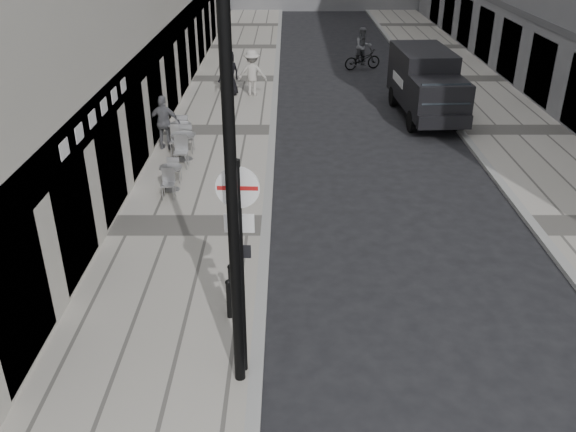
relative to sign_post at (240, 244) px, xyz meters
name	(u,v)px	position (x,y,z in m)	size (l,w,h in m)	color
sidewalk	(219,131)	(-1.80, 13.19, -2.63)	(4.00, 60.00, 0.12)	#9F998F
far_sidewalk	(514,131)	(9.20, 13.19, -2.63)	(4.00, 60.00, 0.12)	#9F998F
sign_post	(240,244)	(0.00, 0.00, 0.00)	(0.69, 0.11, 4.01)	black
lamppost	(231,168)	(-0.07, -0.23, 1.41)	(0.32, 0.32, 7.14)	black
bollard_near	(229,300)	(-0.40, 1.55, -2.15)	(0.11, 0.11, 0.82)	black
bollard_far	(231,285)	(-0.40, 2.07, -2.14)	(0.11, 0.11, 0.85)	black
panel_van	(426,81)	(6.19, 15.24, -1.26)	(2.26, 5.48, 2.53)	black
cyclist	(363,53)	(4.62, 23.22, -1.86)	(2.08, 1.28, 2.12)	black
pedestrian_a	(164,123)	(-3.39, 11.19, -1.64)	(1.08, 0.45, 1.85)	slate
pedestrian_b	(252,73)	(-0.78, 17.90, -1.59)	(1.26, 0.73, 1.95)	#BBB5AD
pedestrian_c	(229,73)	(-1.78, 17.81, -1.58)	(0.96, 0.63, 1.97)	black
cafe_table_near	(180,134)	(-2.88, 11.17, -2.05)	(0.80, 1.80, 1.03)	silver
cafe_table_mid	(184,145)	(-2.60, 10.16, -2.05)	(0.79, 1.79, 1.02)	#AEAFB1
cafe_table_far	(172,176)	(-2.60, 7.74, -2.13)	(0.67, 1.50, 0.86)	#AFAFB2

